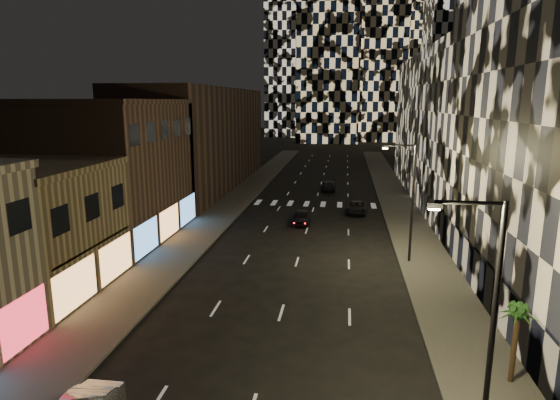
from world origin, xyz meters
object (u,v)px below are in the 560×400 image
(streetlight_near, at_px, (487,311))
(palm_tree, at_px, (517,318))
(car_dark_rightlane, at_px, (357,208))
(streetlight_far, at_px, (410,195))
(car_dark_oncoming, at_px, (329,186))
(car_dark_midlane, at_px, (302,217))

(streetlight_near, height_order, palm_tree, streetlight_near)
(streetlight_near, distance_m, palm_tree, 5.53)
(streetlight_near, xyz_separation_m, car_dark_rightlane, (-3.46, 35.84, -4.71))
(streetlight_far, bearing_deg, car_dark_rightlane, 102.32)
(car_dark_oncoming, bearing_deg, streetlight_near, 97.02)
(car_dark_rightlane, bearing_deg, streetlight_far, -72.72)
(streetlight_near, xyz_separation_m, palm_tree, (2.64, 4.35, -2.18))
(car_dark_midlane, bearing_deg, streetlight_near, -74.87)
(car_dark_oncoming, height_order, car_dark_rightlane, car_dark_oncoming)
(car_dark_midlane, xyz_separation_m, car_dark_rightlane, (5.61, 5.47, -0.07))
(car_dark_rightlane, bearing_deg, streetlight_near, -79.53)
(streetlight_near, height_order, car_dark_rightlane, streetlight_near)
(car_dark_midlane, bearing_deg, car_dark_oncoming, 82.31)
(car_dark_oncoming, bearing_deg, car_dark_midlane, 82.68)
(car_dark_rightlane, bearing_deg, car_dark_midlane, -130.73)
(streetlight_far, xyz_separation_m, car_dark_midlane, (-9.06, 10.37, -4.64))
(car_dark_oncoming, distance_m, car_dark_rightlane, 13.73)
(streetlight_near, bearing_deg, car_dark_oncoming, 98.15)
(streetlight_near, distance_m, streetlight_far, 20.00)
(streetlight_far, height_order, car_dark_oncoming, streetlight_far)
(car_dark_midlane, bearing_deg, car_dark_rightlane, 42.82)
(palm_tree, bearing_deg, streetlight_far, 99.56)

